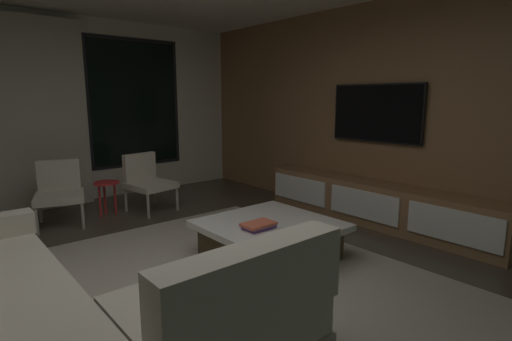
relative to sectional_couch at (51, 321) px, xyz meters
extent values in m
plane|color=#473D33|center=(0.93, 0.21, -0.29)|extent=(9.20, 9.20, 0.00)
cube|color=silver|center=(0.93, 3.87, 1.06)|extent=(6.60, 0.12, 2.70)
cube|color=black|center=(2.23, 3.81, 1.16)|extent=(1.52, 0.02, 2.02)
cube|color=black|center=(2.23, 3.79, 1.16)|extent=(1.40, 0.03, 1.90)
cube|color=#BCB5A3|center=(0.38, 3.69, 1.01)|extent=(2.10, 0.12, 2.60)
cube|color=#8E6642|center=(3.99, 0.21, 1.06)|extent=(0.12, 7.80, 2.70)
cube|color=#ADA391|center=(1.28, 0.11, -0.28)|extent=(3.20, 3.80, 0.01)
cube|color=beige|center=(0.74, -0.57, 0.01)|extent=(1.07, 0.86, 0.24)
cube|color=beige|center=(0.74, -0.92, 0.33)|extent=(1.10, 0.20, 0.40)
cube|color=#473722|center=(2.01, 0.35, -0.14)|extent=(1.00, 1.00, 0.30)
cube|color=white|center=(2.01, 0.35, 0.04)|extent=(1.16, 1.16, 0.06)
cube|color=#7B58C5|center=(1.82, 0.29, 0.09)|extent=(0.27, 0.18, 0.03)
cube|color=#D46144|center=(1.80, 0.28, 0.12)|extent=(0.30, 0.20, 0.03)
cylinder|color=#B2ADA0|center=(2.15, 2.41, -0.11)|extent=(0.04, 0.04, 0.36)
cylinder|color=#B2ADA0|center=(1.68, 2.32, -0.11)|extent=(0.04, 0.04, 0.36)
cylinder|color=#B2ADA0|center=(2.06, 2.90, -0.11)|extent=(0.04, 0.04, 0.36)
cylinder|color=#B2ADA0|center=(1.59, 2.81, -0.11)|extent=(0.04, 0.04, 0.36)
cube|color=beige|center=(1.87, 2.61, 0.07)|extent=(0.64, 0.65, 0.08)
cube|color=beige|center=(1.83, 2.84, 0.30)|extent=(0.49, 0.17, 0.38)
cylinder|color=#B2ADA0|center=(0.90, 2.41, -0.11)|extent=(0.04, 0.04, 0.36)
cylinder|color=#B2ADA0|center=(0.44, 2.54, -0.11)|extent=(0.04, 0.04, 0.36)
cylinder|color=#B2ADA0|center=(1.04, 2.89, -0.11)|extent=(0.04, 0.04, 0.36)
cylinder|color=#B2ADA0|center=(0.58, 3.02, -0.11)|extent=(0.04, 0.04, 0.36)
cube|color=beige|center=(0.74, 2.72, 0.07)|extent=(0.68, 0.69, 0.08)
cube|color=beige|center=(0.81, 2.95, 0.30)|extent=(0.49, 0.21, 0.38)
cylinder|color=red|center=(1.23, 2.76, -0.06)|extent=(0.03, 0.03, 0.46)
cylinder|color=red|center=(1.43, 2.76, -0.06)|extent=(0.03, 0.03, 0.46)
cylinder|color=red|center=(1.33, 2.86, -0.06)|extent=(0.03, 0.03, 0.46)
cylinder|color=red|center=(1.33, 2.76, 0.16)|extent=(0.32, 0.32, 0.02)
cube|color=#8E6642|center=(3.71, 0.31, -0.03)|extent=(0.44, 3.10, 0.52)
cube|color=white|center=(3.47, -0.73, 0.00)|extent=(0.02, 0.93, 0.33)
cube|color=white|center=(3.47, 0.31, 0.00)|extent=(0.02, 0.93, 0.33)
cube|color=white|center=(3.47, 1.36, 0.00)|extent=(0.02, 0.93, 0.33)
cube|color=#39281A|center=(3.66, -0.54, -0.17)|extent=(0.33, 0.68, 0.19)
cube|color=#4540C5|center=(3.66, -0.80, -0.19)|extent=(0.03, 0.04, 0.14)
cube|color=#7761A9|center=(3.66, -0.73, -0.18)|extent=(0.03, 0.04, 0.17)
cube|color=olive|center=(3.66, -0.65, -0.17)|extent=(0.03, 0.04, 0.19)
cube|color=slate|center=(3.66, -0.58, -0.18)|extent=(0.03, 0.04, 0.16)
cube|color=#D0AA89|center=(3.66, -0.50, -0.18)|extent=(0.03, 0.04, 0.17)
cube|color=#D55ABF|center=(3.66, -0.43, -0.18)|extent=(0.03, 0.04, 0.18)
cube|color=#AA69C0|center=(3.66, -0.36, -0.18)|extent=(0.03, 0.04, 0.17)
cube|color=beige|center=(3.66, -0.28, -0.19)|extent=(0.03, 0.04, 0.15)
cube|color=black|center=(3.88, 0.46, 1.06)|extent=(0.04, 1.24, 0.71)
cube|color=black|center=(3.88, 0.46, 1.06)|extent=(0.05, 1.20, 0.67)
camera|label=1|loc=(-0.43, -2.31, 1.24)|focal=27.60mm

